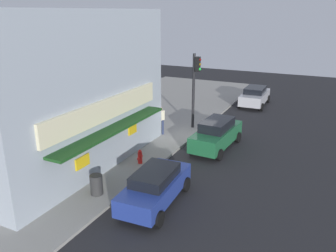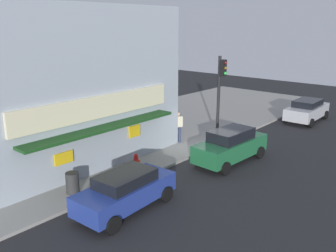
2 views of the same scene
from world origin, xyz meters
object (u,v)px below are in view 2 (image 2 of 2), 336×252
at_px(potted_plant_by_doorway, 111,152).
at_px(parked_car_silver, 307,110).
at_px(parked_car_blue, 126,190).
at_px(pedestrian, 178,125).
at_px(trash_can, 72,183).
at_px(fire_hydrant, 136,161).
at_px(parked_car_green, 231,145).
at_px(traffic_light, 220,87).

xyz_separation_m(potted_plant_by_doorway, parked_car_silver, (15.20, -4.04, 0.11)).
xyz_separation_m(parked_car_silver, parked_car_blue, (-17.78, 0.14, -0.03)).
distance_m(pedestrian, parked_car_silver, 10.92).
relative_size(potted_plant_by_doorway, parked_car_blue, 0.25).
bearing_deg(parked_car_silver, trash_can, 171.73).
relative_size(fire_hydrant, parked_car_blue, 0.17).
bearing_deg(pedestrian, trash_can, -172.47).
relative_size(trash_can, parked_car_green, 0.20).
bearing_deg(parked_car_silver, potted_plant_by_doorway, 165.11).
bearing_deg(parked_car_blue, trash_can, 104.72).
distance_m(trash_can, parked_car_green, 8.20).
xyz_separation_m(trash_can, parked_car_green, (7.68, -2.86, 0.32)).
distance_m(trash_can, parked_car_silver, 18.64).
bearing_deg(parked_car_green, parked_car_silver, 0.94).
height_order(fire_hydrant, parked_car_silver, parked_car_silver).
height_order(parked_car_silver, parked_car_blue, parked_car_silver).
bearing_deg(potted_plant_by_doorway, parked_car_silver, -14.89).
distance_m(fire_hydrant, potted_plant_by_doorway, 1.48).
bearing_deg(parked_car_blue, potted_plant_by_doorway, 56.58).
xyz_separation_m(parked_car_green, parked_car_blue, (-7.01, 0.32, -0.09)).
relative_size(traffic_light, potted_plant_by_doorway, 4.75).
xyz_separation_m(traffic_light, parked_car_blue, (-9.62, -2.14, -2.54)).
distance_m(pedestrian, parked_car_blue, 8.36).
xyz_separation_m(fire_hydrant, potted_plant_by_doorway, (-0.35, 1.42, 0.24)).
bearing_deg(parked_car_green, trash_can, 159.59).
height_order(trash_can, parked_car_silver, parked_car_silver).
height_order(fire_hydrant, parked_car_green, parked_car_green).
xyz_separation_m(potted_plant_by_doorway, parked_car_green, (4.43, -4.22, 0.16)).
bearing_deg(fire_hydrant, potted_plant_by_doorway, 103.94).
height_order(fire_hydrant, parked_car_blue, parked_car_blue).
height_order(traffic_light, parked_car_silver, traffic_light).
xyz_separation_m(traffic_light, fire_hydrant, (-6.69, 0.34, -2.85)).
height_order(parked_car_silver, parked_car_green, parked_car_green).
bearing_deg(potted_plant_by_doorway, parked_car_green, -43.58).
xyz_separation_m(trash_can, pedestrian, (8.20, 1.08, 0.55)).
bearing_deg(pedestrian, potted_plant_by_doorway, 176.79).
height_order(pedestrian, parked_car_silver, pedestrian).
relative_size(parked_car_silver, parked_car_green, 0.97).
xyz_separation_m(pedestrian, parked_car_silver, (10.25, -3.76, -0.29)).
bearing_deg(parked_car_blue, traffic_light, 12.55).
xyz_separation_m(parked_car_silver, parked_car_green, (-10.77, -0.18, 0.06)).
xyz_separation_m(traffic_light, parked_car_silver, (8.16, -2.28, -2.51)).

